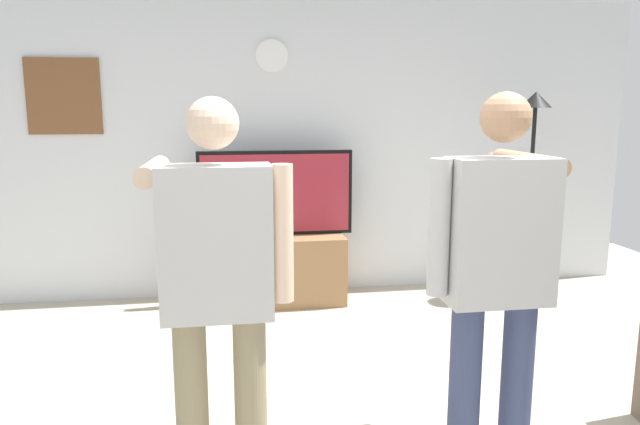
{
  "coord_description": "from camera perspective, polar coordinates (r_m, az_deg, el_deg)",
  "views": [
    {
      "loc": [
        -0.63,
        -2.37,
        1.7
      ],
      "look_at": [
        -0.07,
        1.2,
        1.05
      ],
      "focal_mm": 32.64,
      "sensor_mm": 36.0,
      "label": 1
    }
  ],
  "objects": [
    {
      "name": "television",
      "position": [
        5.09,
        -4.35,
        1.9
      ],
      "size": [
        1.34,
        0.07,
        0.74
      ],
      "color": "black",
      "rests_on": "tv_stand"
    },
    {
      "name": "person_standing_nearer_lamp",
      "position": [
        2.47,
        -10.02,
        -6.44
      ],
      "size": [
        0.63,
        0.78,
        1.75
      ],
      "color": "gray",
      "rests_on": "ground_plane"
    },
    {
      "name": "back_wall",
      "position": [
        5.37,
        -2.17,
        6.43
      ],
      "size": [
        6.4,
        0.1,
        2.7
      ],
      "primitive_type": "cube",
      "color": "silver",
      "rests_on": "ground_plane"
    },
    {
      "name": "floor_lamp",
      "position": [
        5.53,
        20.11,
        5.62
      ],
      "size": [
        0.32,
        0.32,
        1.84
      ],
      "color": "black",
      "rests_on": "ground_plane"
    },
    {
      "name": "tv_stand",
      "position": [
        5.18,
        -4.21,
        -5.53
      ],
      "size": [
        1.17,
        0.54,
        0.6
      ],
      "color": "#997047",
      "rests_on": "ground_plane"
    },
    {
      "name": "person_standing_nearer_couch",
      "position": [
        2.64,
        16.86,
        -5.35
      ],
      "size": [
        0.63,
        0.78,
        1.77
      ],
      "color": "#384266",
      "rests_on": "ground_plane"
    },
    {
      "name": "framed_picture",
      "position": [
        5.44,
        -23.82,
        10.38
      ],
      "size": [
        0.6,
        0.04,
        0.64
      ],
      "primitive_type": "cube",
      "color": "brown"
    },
    {
      "name": "wall_clock",
      "position": [
        5.3,
        -4.75,
        15.06
      ],
      "size": [
        0.28,
        0.03,
        0.28
      ],
      "primitive_type": "cylinder",
      "rotation": [
        1.57,
        0.0,
        0.0
      ],
      "color": "white"
    }
  ]
}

